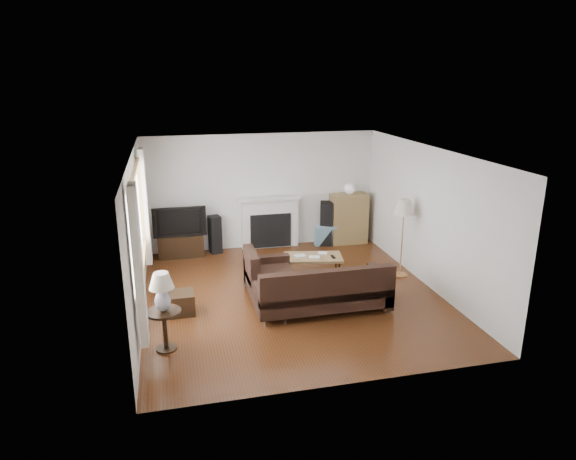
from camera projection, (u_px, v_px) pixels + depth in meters
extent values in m
cube|color=#4F2711|center=(292.00, 295.00, 8.93)|extent=(5.10, 5.60, 0.04)
cube|color=white|center=(292.00, 152.00, 8.20)|extent=(5.10, 5.60, 0.04)
cube|color=white|center=(262.00, 191.00, 11.12)|extent=(5.00, 0.04, 2.50)
cube|color=white|center=(348.00, 292.00, 6.01)|extent=(5.00, 0.04, 2.50)
cube|color=white|center=(137.00, 237.00, 8.01)|extent=(0.04, 5.50, 2.50)
cube|color=white|center=(428.00, 217.00, 9.12)|extent=(0.04, 5.50, 2.50)
cube|color=olive|center=(138.00, 222.00, 7.75)|extent=(0.12, 2.74, 1.54)
cube|color=silver|center=(139.00, 266.00, 6.39)|extent=(0.10, 0.35, 2.10)
cube|color=silver|center=(145.00, 207.00, 9.22)|extent=(0.10, 0.35, 2.10)
cube|color=white|center=(270.00, 222.00, 11.25)|extent=(1.40, 0.26, 1.15)
cube|color=black|center=(181.00, 245.00, 10.79)|extent=(0.94, 0.42, 0.47)
imported|color=black|center=(179.00, 220.00, 10.63)|extent=(1.08, 0.14, 0.62)
cube|color=black|center=(215.00, 234.00, 10.95)|extent=(0.28, 0.32, 0.81)
cube|color=black|center=(326.00, 223.00, 11.45)|extent=(0.36, 0.39, 0.98)
cube|color=olive|center=(348.00, 219.00, 11.54)|extent=(0.83, 0.39, 1.13)
sphere|color=white|center=(349.00, 189.00, 11.34)|extent=(0.24, 0.24, 0.24)
cube|color=black|center=(322.00, 288.00, 8.27)|extent=(2.36, 1.73, 0.76)
cube|color=olive|center=(313.00, 266.00, 9.68)|extent=(1.16, 0.77, 0.42)
cube|color=black|center=(181.00, 303.00, 8.22)|extent=(0.42, 0.42, 0.35)
cube|color=#B2773E|center=(402.00, 238.00, 9.58)|extent=(0.42, 0.42, 1.50)
cube|color=black|center=(165.00, 330.00, 7.10)|extent=(0.47, 0.47, 0.59)
cube|color=silver|center=(162.00, 292.00, 6.93)|extent=(0.34, 0.34, 0.55)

